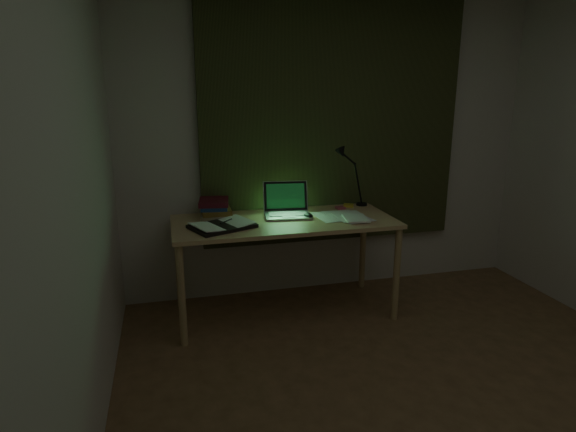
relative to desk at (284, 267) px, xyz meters
name	(u,v)px	position (x,y,z in m)	size (l,w,h in m)	color
floor	(453,431)	(0.52, -1.56, -0.38)	(3.50, 4.00, 0.00)	brown
wall_back	(331,146)	(0.52, 0.44, 0.87)	(3.50, 0.00, 2.50)	silver
wall_left	(58,221)	(-1.23, -1.56, 0.87)	(0.00, 4.00, 2.50)	silver
curtain	(333,122)	(0.52, 0.40, 1.07)	(2.20, 0.06, 2.00)	#2B2F17
desk	(284,267)	(0.00, 0.00, 0.00)	(1.67, 0.73, 0.76)	tan
laptop	(288,201)	(0.05, 0.08, 0.51)	(0.35, 0.40, 0.25)	#AEAEB3
open_textbook	(222,225)	(-0.48, -0.10, 0.40)	(0.42, 0.30, 0.04)	white
book_stack	(215,208)	(-0.49, 0.21, 0.45)	(0.22, 0.26, 0.14)	white
loose_papers	(348,219)	(0.46, -0.13, 0.39)	(0.37, 0.40, 0.02)	white
mouse	(308,216)	(0.19, 0.01, 0.40)	(0.06, 0.10, 0.04)	black
sticky_yellow	(349,205)	(0.63, 0.28, 0.39)	(0.08, 0.08, 0.02)	yellow
sticky_pink	(340,208)	(0.53, 0.22, 0.39)	(0.07, 0.07, 0.02)	#CD4F64
desk_lamp	(363,176)	(0.75, 0.29, 0.63)	(0.33, 0.26, 0.50)	black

